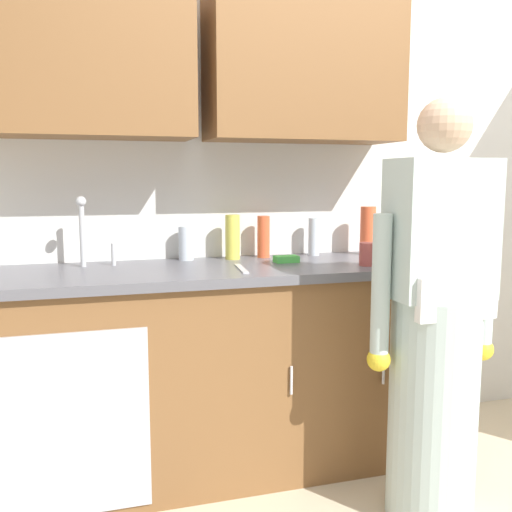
% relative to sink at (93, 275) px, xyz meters
% --- Properties ---
extents(kitchen_wall_with_uppers, '(4.80, 0.44, 2.70)m').
position_rel_sink_xyz_m(kitchen_wall_with_uppers, '(0.90, 0.29, 0.55)').
color(kitchen_wall_with_uppers, silver).
rests_on(kitchen_wall_with_uppers, ground).
extents(counter_cabinet, '(1.90, 0.62, 0.90)m').
position_rel_sink_xyz_m(counter_cabinet, '(0.48, -0.01, -0.48)').
color(counter_cabinet, brown).
rests_on(counter_cabinet, ground).
extents(countertop, '(1.96, 0.66, 0.04)m').
position_rel_sink_xyz_m(countertop, '(0.49, -0.01, -0.01)').
color(countertop, '#595960').
rests_on(countertop, counter_cabinet).
extents(sink, '(0.50, 0.36, 0.35)m').
position_rel_sink_xyz_m(sink, '(0.00, 0.00, 0.00)').
color(sink, '#B7BABF').
rests_on(sink, counter_cabinet).
extents(person_at_sink, '(0.55, 0.34, 1.62)m').
position_rel_sink_xyz_m(person_at_sink, '(1.25, -0.62, -0.23)').
color(person_at_sink, white).
rests_on(person_at_sink, ground).
extents(bottle_cleaner_spray, '(0.08, 0.08, 0.25)m').
position_rel_sink_xyz_m(bottle_cleaner_spray, '(1.35, 0.16, 0.14)').
color(bottle_cleaner_spray, '#E05933').
rests_on(bottle_cleaner_spray, countertop).
extents(bottle_soap, '(0.06, 0.06, 0.20)m').
position_rel_sink_xyz_m(bottle_soap, '(0.81, 0.21, 0.12)').
color(bottle_soap, '#E05933').
rests_on(bottle_soap, countertop).
extents(bottle_water_tall, '(0.07, 0.07, 0.21)m').
position_rel_sink_xyz_m(bottle_water_tall, '(0.65, 0.19, 0.12)').
color(bottle_water_tall, '#D8D14C').
rests_on(bottle_water_tall, countertop).
extents(bottle_dish_liquid, '(0.06, 0.06, 0.19)m').
position_rel_sink_xyz_m(bottle_dish_liquid, '(1.08, 0.21, 0.11)').
color(bottle_dish_liquid, silver).
rests_on(bottle_dish_liquid, countertop).
extents(bottle_water_short, '(0.07, 0.07, 0.16)m').
position_rel_sink_xyz_m(bottle_water_short, '(0.43, 0.22, 0.09)').
color(bottle_water_short, silver).
rests_on(bottle_water_short, countertop).
extents(cup_by_sink, '(0.08, 0.08, 0.10)m').
position_rel_sink_xyz_m(cup_by_sink, '(1.18, -0.18, 0.07)').
color(cup_by_sink, '#B24C47').
rests_on(cup_by_sink, countertop).
extents(knife_on_counter, '(0.05, 0.24, 0.01)m').
position_rel_sink_xyz_m(knife_on_counter, '(0.61, -0.12, 0.02)').
color(knife_on_counter, silver).
rests_on(knife_on_counter, countertop).
extents(sponge, '(0.11, 0.07, 0.03)m').
position_rel_sink_xyz_m(sponge, '(0.86, 0.02, 0.03)').
color(sponge, '#4CBF4C').
rests_on(sponge, countertop).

